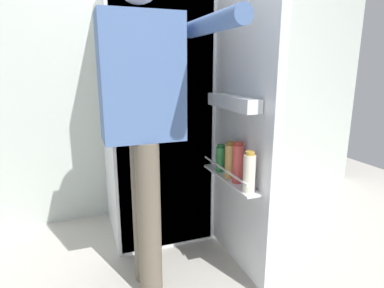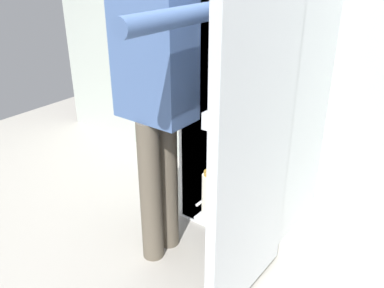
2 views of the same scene
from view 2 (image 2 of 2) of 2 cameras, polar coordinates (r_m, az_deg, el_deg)
ground_plane at (r=2.48m, az=0.77°, el=-15.19°), size 5.74×5.74×0.00m
kitchen_wall at (r=2.73m, az=13.39°, el=16.84°), size 4.40×0.10×2.47m
refrigerator at (r=2.44m, az=8.72°, el=6.06°), size 0.71×1.30×1.63m
person at (r=2.04m, az=-4.90°, el=7.96°), size 0.51×0.71×1.68m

